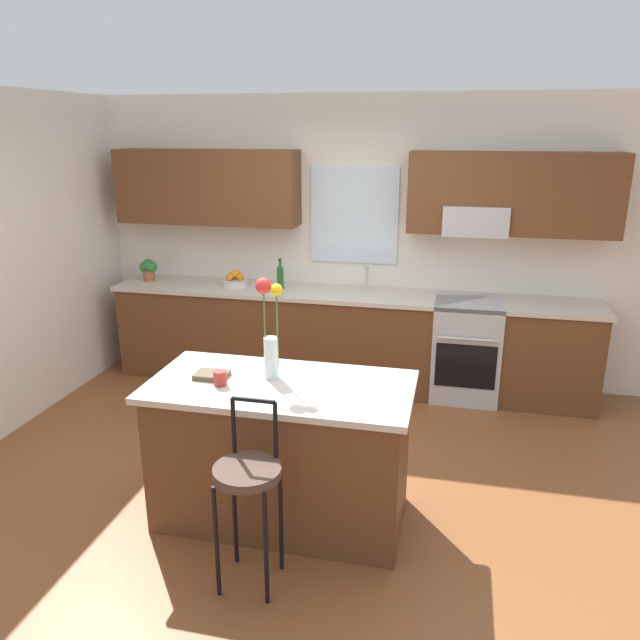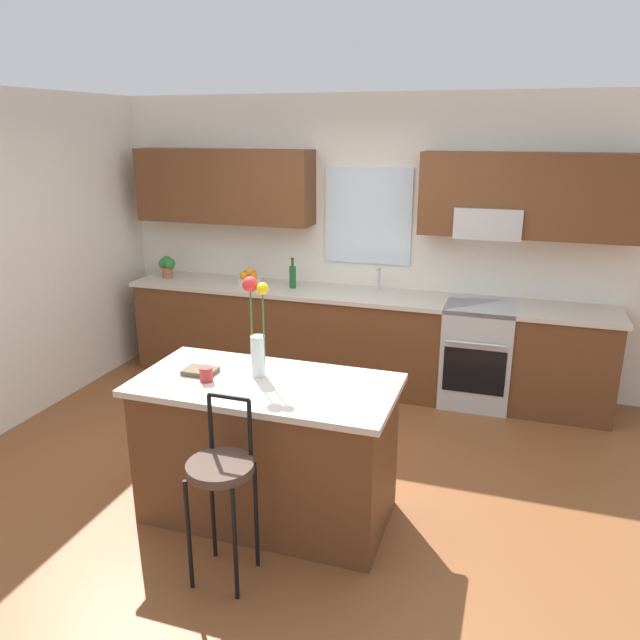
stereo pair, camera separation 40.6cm
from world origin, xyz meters
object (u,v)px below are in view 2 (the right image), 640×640
flower_vase (257,330)px  cookbook (200,371)px  mug_ceramic (206,374)px  kitchen_island (267,449)px  potted_plant_small (167,265)px  oven_range (477,353)px  bottle_olive_oil (293,276)px  bar_stool_near (221,475)px  fruit_bowl_oranges (249,279)px

flower_vase → cookbook: 0.46m
mug_ceramic → cookbook: mug_ceramic is taller
kitchen_island → potted_plant_small: bearing=132.5°
cookbook → potted_plant_small: bearing=125.6°
oven_range → bottle_olive_oil: bottle_olive_oil is taller
bottle_olive_oil → kitchen_island: bearing=-73.7°
oven_range → bar_stool_near: bar_stool_near is taller
flower_vase → cookbook: bearing=-166.9°
kitchen_island → mug_ceramic: bearing=-163.9°
kitchen_island → flower_vase: flower_vase is taller
fruit_bowl_oranges → cookbook: bearing=-73.2°
fruit_bowl_oranges → potted_plant_small: 0.92m
cookbook → bottle_olive_oil: bottle_olive_oil is taller
kitchen_island → potted_plant_small: potted_plant_small is taller
fruit_bowl_oranges → kitchen_island: bearing=-63.4°
potted_plant_small → bottle_olive_oil: bearing=0.0°
fruit_bowl_oranges → bottle_olive_oil: (0.46, -0.00, 0.06)m
bar_stool_near → cookbook: bearing=125.6°
potted_plant_small → bar_stool_near: bearing=-54.4°
oven_range → cookbook: 2.73m
cookbook → fruit_bowl_oranges: bearing=106.8°
oven_range → cookbook: (-1.56, -2.18, 0.48)m
fruit_bowl_oranges → bar_stool_near: bearing=-68.6°
bar_stool_near → potted_plant_small: size_ratio=4.65×
bar_stool_near → bottle_olive_oil: bottle_olive_oil is taller
cookbook → kitchen_island: bearing=0.4°
oven_range → kitchen_island: size_ratio=0.58×
mug_ceramic → potted_plant_small: 2.85m
kitchen_island → cookbook: (-0.44, -0.00, 0.47)m
flower_vase → cookbook: (-0.36, -0.08, -0.28)m
cookbook → fruit_bowl_oranges: (-0.67, 2.21, 0.04)m
potted_plant_small → fruit_bowl_oranges: bearing=0.3°
flower_vase → mug_ceramic: 0.41m
fruit_bowl_oranges → potted_plant_small: bearing=-179.7°
bar_stool_near → potted_plant_small: potted_plant_small is taller
flower_vase → bottle_olive_oil: size_ratio=2.16×
cookbook → potted_plant_small: size_ratio=0.89×
flower_vase → mug_ceramic: flower_vase is taller
fruit_bowl_oranges → bottle_olive_oil: size_ratio=0.82×
kitchen_island → bottle_olive_oil: (-0.65, 2.21, 0.57)m
oven_range → fruit_bowl_oranges: fruit_bowl_oranges is taller
kitchen_island → cookbook: bearing=-179.6°
mug_ceramic → fruit_bowl_oranges: fruit_bowl_oranges is taller
bar_stool_near → flower_vase: flower_vase is taller
potted_plant_small → kitchen_island: bearing=-47.5°
fruit_bowl_oranges → potted_plant_small: potted_plant_small is taller
bar_stool_near → cookbook: size_ratio=5.21×
mug_ceramic → bottle_olive_oil: 2.33m
flower_vase → mug_ceramic: bearing=-145.7°
oven_range → flower_vase: flower_vase is taller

